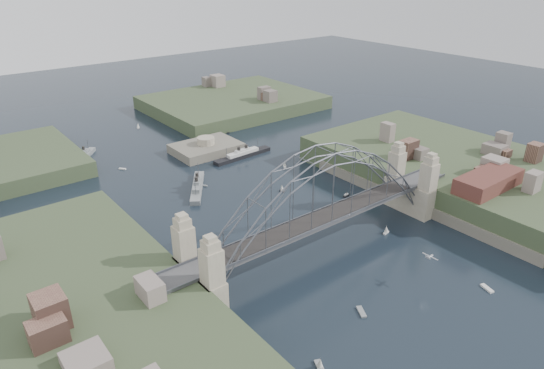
{
  "coord_description": "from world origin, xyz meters",
  "views": [
    {
      "loc": [
        -67.04,
        -67.31,
        60.23
      ],
      "look_at": [
        0.0,
        18.0,
        10.0
      ],
      "focal_mm": 31.99,
      "sensor_mm": 36.0,
      "label": 1
    }
  ],
  "objects": [
    {
      "name": "ground",
      "position": [
        0.0,
        0.0,
        0.0
      ],
      "size": [
        500.0,
        500.0,
        0.0
      ],
      "primitive_type": "plane",
      "color": "black",
      "rests_on": "ground"
    },
    {
      "name": "naval_cruiser_far",
      "position": [
        -23.74,
        89.6,
        0.87
      ],
      "size": [
        12.35,
        14.23,
        5.6
      ],
      "color": "gray",
      "rests_on": "ground"
    },
    {
      "name": "shore_west",
      "position": [
        -57.32,
        0.0,
        1.97
      ],
      "size": [
        50.5,
        90.0,
        12.0
      ],
      "color": "#344327",
      "rests_on": "ground"
    },
    {
      "name": "wharf_shed",
      "position": [
        44.0,
        -14.0,
        10.0
      ],
      "size": [
        20.0,
        8.0,
        4.0
      ],
      "primitive_type": "cube",
      "color": "#592D26",
      "rests_on": "shore_east"
    },
    {
      "name": "small_boat_g",
      "position": [
        16.4,
        -31.43,
        0.15
      ],
      "size": [
        1.82,
        3.1,
        0.45
      ],
      "color": "silver",
      "rests_on": "ground"
    },
    {
      "name": "shore_east",
      "position": [
        57.32,
        0.0,
        1.97
      ],
      "size": [
        50.5,
        90.0,
        12.0
      ],
      "color": "#344327",
      "rests_on": "ground"
    },
    {
      "name": "small_boat_k",
      "position": [
        4.49,
        109.41,
        0.97
      ],
      "size": [
        1.51,
        1.91,
        2.38
      ],
      "color": "silver",
      "rests_on": "ground"
    },
    {
      "name": "small_boat_d",
      "position": [
        24.85,
        42.99,
        0.87
      ],
      "size": [
        2.01,
        2.39,
        2.38
      ],
      "color": "silver",
      "rests_on": "ground"
    },
    {
      "name": "small_boat_a",
      "position": [
        -18.99,
        15.51,
        0.15
      ],
      "size": [
        1.88,
        2.75,
        0.45
      ],
      "color": "silver",
      "rests_on": "ground"
    },
    {
      "name": "small_boat_m",
      "position": [
        17.64,
        -4.42,
        0.96
      ],
      "size": [
        1.95,
        1.17,
        2.38
      ],
      "color": "silver",
      "rests_on": "ground"
    },
    {
      "name": "small_boat_l",
      "position": [
        -42.38,
        30.09,
        0.29
      ],
      "size": [
        1.45,
        2.33,
        1.43
      ],
      "color": "silver",
      "rests_on": "ground"
    },
    {
      "name": "bridge",
      "position": [
        0.0,
        0.0,
        12.32
      ],
      "size": [
        84.0,
        13.8,
        24.6
      ],
      "color": "#49494B",
      "rests_on": "ground"
    },
    {
      "name": "small_boat_e",
      "position": [
        -34.43,
        59.06,
        0.15
      ],
      "size": [
        4.03,
        1.93,
        0.45
      ],
      "color": "silver",
      "rests_on": "ground"
    },
    {
      "name": "small_boat_h",
      "position": [
        -16.96,
        73.36,
        0.15
      ],
      "size": [
        2.03,
        2.25,
        0.45
      ],
      "color": "silver",
      "rests_on": "ground"
    },
    {
      "name": "small_boat_j",
      "position": [
        -24.54,
        -25.82,
        0.72
      ],
      "size": [
        2.28,
        3.33,
        2.38
      ],
      "color": "silver",
      "rests_on": "ground"
    },
    {
      "name": "small_boat_f",
      "position": [
        -3.02,
        46.3,
        0.15
      ],
      "size": [
        1.45,
        1.73,
        0.45
      ],
      "color": "silver",
      "rests_on": "ground"
    },
    {
      "name": "small_boat_b",
      "position": [
        12.64,
        29.43,
        1.0
      ],
      "size": [
        1.1,
        1.74,
        2.38
      ],
      "color": "silver",
      "rests_on": "ground"
    },
    {
      "name": "small_boat_n",
      "position": [
        29.68,
        83.28,
        0.15
      ],
      "size": [
        2.35,
        3.08,
        0.45
      ],
      "color": "silver",
      "rests_on": "ground"
    },
    {
      "name": "small_boat_c",
      "position": [
        -8.96,
        -20.65,
        0.15
      ],
      "size": [
        2.44,
        3.3,
        0.45
      ],
      "color": "silver",
      "rests_on": "ground"
    },
    {
      "name": "finger_pier",
      "position": [
        39.0,
        -28.0,
        0.7
      ],
      "size": [
        4.0,
        22.0,
        1.4
      ],
      "primitive_type": "cube",
      "color": "#49494B",
      "rests_on": "ground"
    },
    {
      "name": "small_boat_i",
      "position": [
        24.89,
        15.87,
        0.29
      ],
      "size": [
        2.37,
        1.15,
        1.43
      ],
      "color": "silver",
      "rests_on": "ground"
    },
    {
      "name": "ocean_liner",
      "position": [
        19.14,
        58.34,
        0.85
      ],
      "size": [
        22.38,
        4.41,
        5.46
      ],
      "color": "black",
      "rests_on": "ground"
    },
    {
      "name": "aeroplane",
      "position": [
        8.79,
        -22.22,
        6.06
      ],
      "size": [
        1.89,
        3.57,
        0.52
      ],
      "color": "#A3A5AA"
    },
    {
      "name": "fort_island",
      "position": [
        12.0,
        70.0,
        -0.34
      ],
      "size": [
        22.0,
        16.0,
        9.4
      ],
      "color": "#605C4E",
      "rests_on": "ground"
    },
    {
      "name": "naval_cruiser_near",
      "position": [
        -5.81,
        45.57,
        0.96
      ],
      "size": [
        13.8,
        18.68,
        6.2
      ],
      "color": "gray",
      "rests_on": "ground"
    },
    {
      "name": "headland_ne",
      "position": [
        50.0,
        110.0,
        0.75
      ],
      "size": [
        70.0,
        55.0,
        9.5
      ],
      "primitive_type": "cube",
      "color": "#344327",
      "rests_on": "ground"
    }
  ]
}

